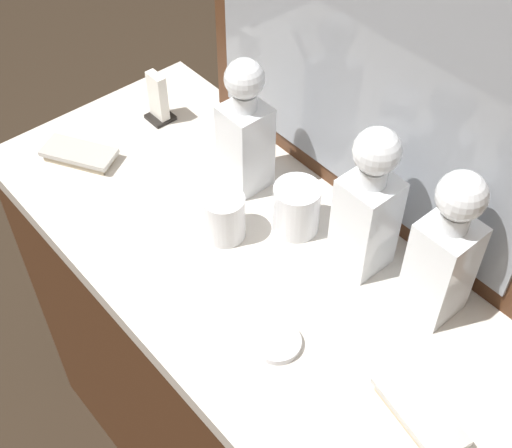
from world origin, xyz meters
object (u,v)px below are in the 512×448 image
object	(u,v)px
crystal_decanter_front	(245,138)
silver_brush_center	(419,413)
napkin_holder	(158,101)
crystal_tumbler_far_left	(224,218)
crystal_tumbler_rear	(296,210)
crystal_decanter_right	(443,259)
silver_brush_front	(80,155)
crystal_decanter_left	(367,213)
porcelain_dish	(277,343)

from	to	relation	value
crystal_decanter_front	silver_brush_center	bearing A→B (deg)	-13.48
crystal_decanter_front	napkin_holder	bearing A→B (deg)	-177.11
crystal_tumbler_far_left	crystal_tumbler_rear	distance (m)	0.13
crystal_decanter_right	napkin_holder	bearing A→B (deg)	-175.55
crystal_decanter_right	napkin_holder	size ratio (longest dim) A/B	2.60
crystal_tumbler_rear	silver_brush_front	bearing A→B (deg)	-154.04
crystal_decanter_left	crystal_decanter_right	xyz separation A→B (m)	(0.14, 0.02, 0.00)
crystal_tumbler_far_left	crystal_decanter_left	bearing A→B (deg)	35.21
crystal_decanter_front	silver_brush_center	world-z (taller)	crystal_decanter_front
crystal_decanter_left	crystal_tumbler_rear	xyz separation A→B (m)	(-0.13, -0.03, -0.07)
crystal_decanter_front	silver_brush_center	xyz separation A→B (m)	(0.54, -0.13, -0.10)
napkin_holder	crystal_tumbler_far_left	bearing A→B (deg)	-16.60
crystal_decanter_right	napkin_holder	world-z (taller)	crystal_decanter_right
crystal_tumbler_rear	porcelain_dish	bearing A→B (deg)	-49.13
silver_brush_center	crystal_decanter_front	bearing A→B (deg)	166.52
napkin_holder	crystal_decanter_front	bearing A→B (deg)	2.89
crystal_decanter_left	crystal_tumbler_rear	world-z (taller)	crystal_decanter_left
crystal_decanter_front	crystal_decanter_right	world-z (taller)	crystal_decanter_right
silver_brush_center	porcelain_dish	bearing A→B (deg)	-162.13
crystal_decanter_right	crystal_tumbler_far_left	world-z (taller)	crystal_decanter_right
crystal_tumbler_rear	porcelain_dish	distance (m)	0.26
porcelain_dish	crystal_decanter_right	bearing A→B (deg)	66.78
silver_brush_center	napkin_holder	bearing A→B (deg)	171.80
silver_brush_center	napkin_holder	world-z (taller)	napkin_holder
silver_brush_front	crystal_decanter_right	bearing A→B (deg)	20.06
crystal_decanter_right	crystal_tumbler_far_left	bearing A→B (deg)	-155.28
crystal_decanter_right	crystal_tumbler_rear	distance (m)	0.28
silver_brush_center	porcelain_dish	size ratio (longest dim) A/B	2.09
silver_brush_front	napkin_holder	bearing A→B (deg)	90.86
crystal_decanter_front	porcelain_dish	world-z (taller)	crystal_decanter_front
crystal_tumbler_far_left	napkin_holder	bearing A→B (deg)	163.40
silver_brush_front	crystal_tumbler_far_left	bearing A→B (deg)	15.15
crystal_tumbler_far_left	silver_brush_center	world-z (taller)	crystal_tumbler_far_left
crystal_decanter_left	silver_brush_front	xyz separation A→B (m)	(-0.54, -0.23, -0.10)
silver_brush_front	porcelain_dish	distance (m)	0.58
crystal_decanter_right	porcelain_dish	xyz separation A→B (m)	(-0.10, -0.24, -0.11)
napkin_holder	crystal_decanter_right	bearing A→B (deg)	4.45
crystal_tumbler_rear	crystal_decanter_left	bearing A→B (deg)	13.92
silver_brush_center	porcelain_dish	world-z (taller)	silver_brush_center
crystal_decanter_front	porcelain_dish	distance (m)	0.39
crystal_decanter_left	crystal_tumbler_far_left	size ratio (longest dim) A/B	3.18
crystal_tumbler_far_left	silver_brush_center	xyz separation A→B (m)	(0.46, -0.01, -0.03)
crystal_tumbler_rear	napkin_holder	xyz separation A→B (m)	(-0.41, -0.00, 0.00)
crystal_decanter_left	porcelain_dish	bearing A→B (deg)	-80.35
silver_brush_front	napkin_holder	world-z (taller)	napkin_holder
silver_brush_front	crystal_tumbler_rear	bearing A→B (deg)	25.96
crystal_decanter_front	crystal_decanter_right	bearing A→B (deg)	5.43
crystal_decanter_left	crystal_tumbler_far_left	distance (m)	0.25
crystal_decanter_right	silver_brush_front	world-z (taller)	crystal_decanter_right
crystal_decanter_right	crystal_tumbler_far_left	size ratio (longest dim) A/B	3.21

